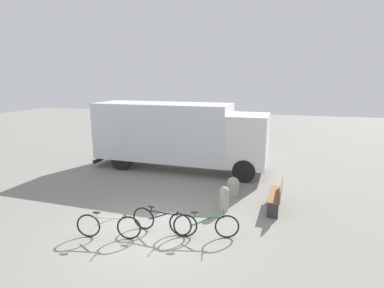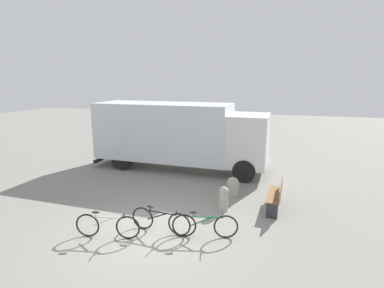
% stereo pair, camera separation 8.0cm
% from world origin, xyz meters
% --- Properties ---
extents(ground_plane, '(60.00, 60.00, 0.00)m').
position_xyz_m(ground_plane, '(0.00, 0.00, 0.00)').
color(ground_plane, gray).
extents(delivery_truck, '(8.03, 2.46, 3.04)m').
position_xyz_m(delivery_truck, '(-1.25, 5.92, 1.69)').
color(delivery_truck, silver).
rests_on(delivery_truck, ground).
extents(park_bench, '(0.49, 1.60, 0.89)m').
position_xyz_m(park_bench, '(3.26, 2.51, 0.49)').
color(park_bench, brown).
rests_on(park_bench, ground).
extents(bicycle_near, '(1.73, 0.47, 0.73)m').
position_xyz_m(bicycle_near, '(-0.97, -0.60, 0.35)').
color(bicycle_near, black).
rests_on(bicycle_near, ground).
extents(bicycle_middle, '(1.75, 0.44, 0.73)m').
position_xyz_m(bicycle_middle, '(0.25, 0.06, 0.35)').
color(bicycle_middle, black).
rests_on(bicycle_middle, ground).
extents(bicycle_far, '(1.71, 0.54, 0.73)m').
position_xyz_m(bicycle_far, '(1.48, 0.13, 0.35)').
color(bicycle_far, black).
rests_on(bicycle_far, ground).
extents(bollard_near_bench, '(0.30, 0.30, 0.81)m').
position_xyz_m(bollard_near_bench, '(1.65, 1.91, 0.44)').
color(bollard_near_bench, '#9E998C').
rests_on(bollard_near_bench, ground).
extents(bollard_far_bench, '(0.45, 0.45, 0.68)m').
position_xyz_m(bollard_far_bench, '(1.73, 3.28, 0.35)').
color(bollard_far_bench, '#9E998C').
rests_on(bollard_far_bench, ground).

